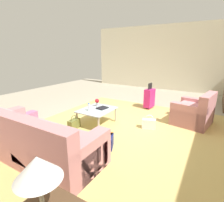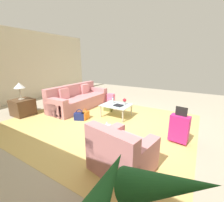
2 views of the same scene
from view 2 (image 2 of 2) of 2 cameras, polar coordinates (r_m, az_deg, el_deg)
The scene contains 17 objects.
ground_plane at distance 4.45m, azimuth 3.01°, elevation -8.83°, with size 12.00×12.00×0.00m, color #A89E89.
wall_right at distance 7.82m, azimuth -32.42°, elevation 11.11°, with size 0.12×8.00×3.10m, color beige.
area_rug at distance 4.58m, azimuth -4.89°, elevation -8.06°, with size 5.20×4.40×0.01m, color tan.
couch at distance 6.04m, azimuth -12.90°, elevation 0.46°, with size 0.96×2.49×0.88m.
armchair at distance 2.65m, azimuth 3.18°, elevation -19.86°, with size 1.07×0.99×0.85m.
coffee_table at distance 4.91m, azimuth 1.69°, elevation -1.95°, with size 0.91×0.75×0.41m.
water_bottle at distance 5.05m, azimuth 0.27°, elevation 0.27°, with size 0.06×0.06×0.20m.
coffee_table_book at distance 4.77m, azimuth 2.48°, elevation -1.66°, with size 0.27×0.22×0.03m, color black.
flower_vase at distance 4.89m, azimuth 4.81°, elevation 0.06°, with size 0.11×0.11×0.21m.
side_table at distance 5.91m, azimuth -30.85°, elevation -2.03°, with size 0.62×0.62×0.55m, color #513823.
table_lamp at distance 5.76m, azimuth -31.85°, elevation 4.88°, with size 0.35×0.35×0.57m.
suitcase_magenta at distance 3.71m, azimuth 24.23°, elevation -9.37°, with size 0.42×0.27×0.85m.
handbag_orange at distance 4.83m, azimuth -10.16°, elevation -5.37°, with size 0.20×0.34×0.36m.
handbag_olive at distance 5.50m, azimuth -1.52°, elevation -2.53°, with size 0.33×0.15×0.36m.
handbag_navy at distance 4.78m, azimuth -12.28°, elevation -5.70°, with size 0.35×0.26×0.36m.
handbag_white at distance 3.80m, azimuth -1.99°, elevation -11.12°, with size 0.23×0.35×0.36m.
backpack_pink at distance 6.51m, azimuth -0.45°, elevation 0.95°, with size 0.32×0.27×0.40m.
Camera 2 is at (-1.88, 3.59, 1.83)m, focal length 24.00 mm.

